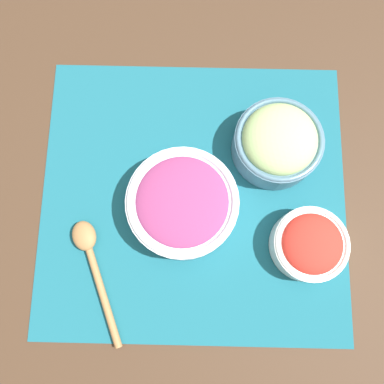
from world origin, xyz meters
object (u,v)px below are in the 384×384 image
at_px(tomato_bowl, 308,244).
at_px(wooden_spoon, 89,257).
at_px(cucumber_bowl, 276,142).
at_px(onion_bowl, 181,203).

relative_size(tomato_bowl, wooden_spoon, 0.58).
height_order(cucumber_bowl, wooden_spoon, cucumber_bowl).
distance_m(tomato_bowl, cucumber_bowl, 0.17).
relative_size(onion_bowl, wooden_spoon, 0.88).
bearing_deg(onion_bowl, tomato_bowl, -16.56).
bearing_deg(wooden_spoon, onion_bowl, 30.85).
bearing_deg(cucumber_bowl, tomato_bowl, -73.57).
height_order(tomato_bowl, cucumber_bowl, cucumber_bowl).
xyz_separation_m(cucumber_bowl, wooden_spoon, (-0.30, -0.19, -0.03)).
height_order(onion_bowl, cucumber_bowl, cucumber_bowl).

